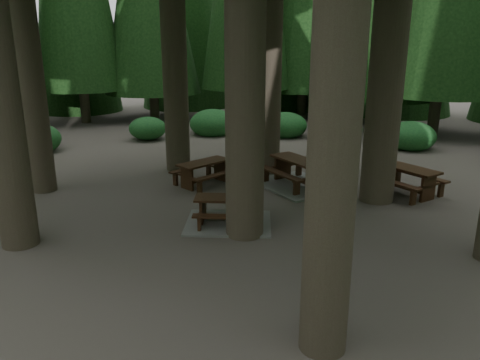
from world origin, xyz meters
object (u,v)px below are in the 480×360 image
Objects in this scene: picnic_table_a at (228,215)px; picnic_table_c at (298,177)px; picnic_table_b at (204,169)px; picnic_table_d at (406,176)px.

picnic_table_a is 3.65m from picnic_table_c.
picnic_table_d is (5.22, 2.59, 0.05)m from picnic_table_b.
picnic_table_b is 0.83× the size of picnic_table_d.
picnic_table_c reaches higher than picnic_table_a.
picnic_table_c reaches higher than picnic_table_b.
picnic_table_a is at bearing -64.47° from picnic_table_c.
picnic_table_a is 5.46m from picnic_table_d.
picnic_table_c is at bearing -137.96° from picnic_table_d.
picnic_table_a is 0.84× the size of picnic_table_c.
picnic_table_c reaches higher than picnic_table_d.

